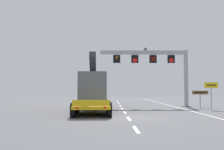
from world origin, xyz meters
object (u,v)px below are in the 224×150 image
exit_sign_yellow (211,89)px  tourist_info_sign_brown (200,95)px  heavy_haul_truck_yellow (94,90)px  overhead_lane_gantry (156,62)px

exit_sign_yellow → tourist_info_sign_brown: exit_sign_yellow is taller
heavy_haul_truck_yellow → exit_sign_yellow: bearing=1.9°
heavy_haul_truck_yellow → tourist_info_sign_brown: heavy_haul_truck_yellow is taller
overhead_lane_gantry → heavy_haul_truck_yellow: overhead_lane_gantry is taller
exit_sign_yellow → tourist_info_sign_brown: (-0.28, 2.53, -0.62)m
overhead_lane_gantry → heavy_haul_truck_yellow: (-7.20, -5.10, -3.47)m
overhead_lane_gantry → tourist_info_sign_brown: overhead_lane_gantry is taller
exit_sign_yellow → heavy_haul_truck_yellow: bearing=-178.1°
overhead_lane_gantry → tourist_info_sign_brown: 6.45m
overhead_lane_gantry → exit_sign_yellow: (4.89, -4.70, -3.33)m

